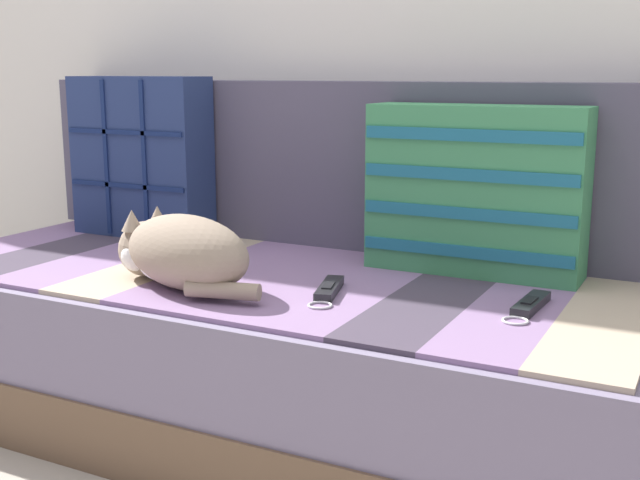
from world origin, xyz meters
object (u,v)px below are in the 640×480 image
object	(u,v)px
throw_pillow_quilted	(141,157)
sleeping_cat	(178,252)
throw_pillow_striped	(475,190)
couch	(268,346)
game_remote_far	(530,305)
game_remote_near	(329,290)

from	to	relation	value
throw_pillow_quilted	sleeping_cat	size ratio (longest dim) A/B	1.07
throw_pillow_quilted	throw_pillow_striped	xyz separation A→B (m)	(0.94, -0.00, -0.03)
couch	game_remote_far	bearing A→B (deg)	-4.17
throw_pillow_striped	game_remote_near	distance (m)	0.41
throw_pillow_quilted	game_remote_near	bearing A→B (deg)	-23.06
couch	game_remote_near	bearing A→B (deg)	-29.12
game_remote_near	game_remote_far	distance (m)	0.40
throw_pillow_striped	game_remote_near	xyz separation A→B (m)	(-0.21, -0.31, -0.18)
throw_pillow_striped	sleeping_cat	size ratio (longest dim) A/B	1.19
throw_pillow_striped	sleeping_cat	xyz separation A→B (m)	(-0.52, -0.40, -0.11)
throw_pillow_quilted	game_remote_near	world-z (taller)	throw_pillow_quilted
sleeping_cat	game_remote_far	bearing A→B (deg)	13.76
throw_pillow_striped	game_remote_near	bearing A→B (deg)	-123.89
couch	game_remote_far	size ratio (longest dim) A/B	8.76
game_remote_far	couch	bearing A→B (deg)	175.83
throw_pillow_quilted	game_remote_near	xyz separation A→B (m)	(0.73, -0.31, -0.21)
game_remote_near	sleeping_cat	bearing A→B (deg)	-163.14
sleeping_cat	game_remote_near	distance (m)	0.33
game_remote_far	game_remote_near	bearing A→B (deg)	-168.73
couch	game_remote_far	distance (m)	0.64
throw_pillow_quilted	game_remote_far	xyz separation A→B (m)	(1.12, -0.23, -0.21)
couch	throw_pillow_quilted	size ratio (longest dim) A/B	4.11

